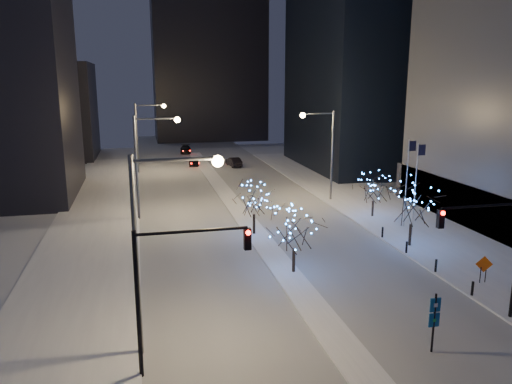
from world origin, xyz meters
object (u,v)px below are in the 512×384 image
object	(u,v)px
car_mid	(234,162)
holiday_tree_median_far	(254,200)
street_lamp_east	(325,143)
car_near	(194,162)
holiday_tree_median_near	(294,229)
street_lamp_w_far	(144,128)
car_far	(186,149)
holiday_tree_plaza_near	(412,204)
construction_sign	(484,267)
street_lamp_w_near	(157,227)
traffic_signal_east	(495,241)
holiday_tree_plaza_far	(374,187)
wayfinding_sign	(434,317)
street_lamp_w_mid	(147,153)
traffic_signal_west	(172,276)

from	to	relation	value
car_mid	holiday_tree_median_far	bearing A→B (deg)	74.34
street_lamp_east	car_near	distance (m)	29.48
holiday_tree_median_near	holiday_tree_median_far	distance (m)	9.27
street_lamp_w_far	car_far	size ratio (longest dim) A/B	2.13
holiday_tree_plaza_near	holiday_tree_median_near	bearing A→B (deg)	-163.08
construction_sign	street_lamp_w_near	bearing A→B (deg)	-153.93
traffic_signal_east	holiday_tree_plaza_far	xyz separation A→B (m)	(3.47, 21.44, -1.72)
street_lamp_w_far	car_near	xyz separation A→B (m)	(7.44, 4.48, -5.85)
street_lamp_w_far	wayfinding_sign	distance (m)	54.94
holiday_tree_plaza_near	holiday_tree_median_far	bearing A→B (deg)	153.00
traffic_signal_east	construction_sign	distance (m)	6.60
car_mid	car_far	distance (m)	16.94
construction_sign	holiday_tree_plaza_far	bearing A→B (deg)	105.51
street_lamp_w_far	holiday_tree_plaza_far	distance (m)	36.63
street_lamp_w_mid	street_lamp_w_far	size ratio (longest dim) A/B	1.00
holiday_tree_median_far	wayfinding_sign	distance (m)	21.18
holiday_tree_plaza_far	car_far	bearing A→B (deg)	106.19
traffic_signal_east	wayfinding_sign	bearing A→B (deg)	-155.78
car_mid	holiday_tree_plaza_far	size ratio (longest dim) A/B	0.94
street_lamp_w_mid	car_near	world-z (taller)	street_lamp_w_mid
holiday_tree_median_far	holiday_tree_plaza_near	bearing A→B (deg)	-27.00
street_lamp_w_far	car_far	bearing A→B (deg)	67.91
street_lamp_w_mid	street_lamp_w_near	bearing A→B (deg)	-90.00
car_near	holiday_tree_median_far	distance (m)	37.06
street_lamp_w_near	street_lamp_east	xyz separation A→B (m)	(19.02, 28.00, -0.05)
holiday_tree_plaza_far	wayfinding_sign	world-z (taller)	holiday_tree_plaza_far
car_mid	holiday_tree_median_far	world-z (taller)	holiday_tree_median_far
holiday_tree_plaza_far	construction_sign	size ratio (longest dim) A/B	2.46
street_lamp_east	car_far	xyz separation A→B (m)	(-11.58, 40.33, -5.77)
construction_sign	car_near	bearing A→B (deg)	121.42
holiday_tree_plaza_far	wayfinding_sign	bearing A→B (deg)	-109.28
traffic_signal_west	wayfinding_sign	size ratio (longest dim) A/B	2.23
street_lamp_w_far	car_mid	bearing A→B (deg)	10.49
street_lamp_w_mid	wayfinding_sign	xyz separation A→B (m)	(13.09, -28.16, -4.57)
street_lamp_w_far	car_mid	world-z (taller)	street_lamp_w_far
car_near	car_mid	bearing A→B (deg)	-13.70
car_far	holiday_tree_median_near	xyz separation A→B (m)	(2.00, -60.04, 2.55)
street_lamp_w_near	holiday_tree_median_far	distance (m)	19.85
street_lamp_w_far	car_near	world-z (taller)	street_lamp_w_far
street_lamp_w_mid	construction_sign	distance (m)	30.50
holiday_tree_median_near	wayfinding_sign	world-z (taller)	holiday_tree_median_near
street_lamp_east	construction_sign	bearing A→B (deg)	-85.19
holiday_tree_plaza_far	street_lamp_w_mid	bearing A→B (deg)	167.92
street_lamp_w_mid	car_far	bearing A→B (deg)	80.26
traffic_signal_east	car_far	bearing A→B (deg)	98.56
street_lamp_east	car_near	size ratio (longest dim) A/B	2.63
car_far	construction_sign	distance (m)	66.16
car_near	holiday_tree_median_near	bearing A→B (deg)	-82.97
wayfinding_sign	construction_sign	xyz separation A→B (m)	(7.98, 6.74, -0.66)
car_far	holiday_tree_plaza_near	xyz separation A→B (m)	(12.89, -56.73, 2.88)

